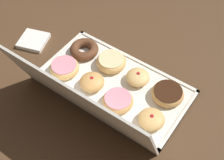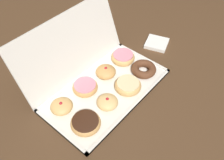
# 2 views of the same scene
# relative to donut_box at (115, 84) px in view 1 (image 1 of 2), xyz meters

# --- Properties ---
(ground_plane) EXTENTS (3.00, 3.00, 0.00)m
(ground_plane) POSITION_rel_donut_box_xyz_m (0.00, 0.00, -0.01)
(ground_plane) COLOR #4C331E
(donut_box) EXTENTS (0.55, 0.30, 0.01)m
(donut_box) POSITION_rel_donut_box_xyz_m (0.00, 0.00, 0.00)
(donut_box) COLOR silver
(donut_box) RESTS_ON ground
(box_lid_open) EXTENTS (0.55, 0.11, 0.28)m
(box_lid_open) POSITION_rel_donut_box_xyz_m (0.00, 0.20, 0.13)
(box_lid_open) COLOR silver
(box_lid_open) RESTS_ON ground
(chocolate_frosted_donut_0) EXTENTS (0.12, 0.12, 0.04)m
(chocolate_frosted_donut_0) POSITION_rel_donut_box_xyz_m (-0.19, -0.06, 0.02)
(chocolate_frosted_donut_0) COLOR tan
(chocolate_frosted_donut_0) RESTS_ON donut_box
(jelly_filled_donut_1) EXTENTS (0.09, 0.09, 0.05)m
(jelly_filled_donut_1) POSITION_rel_donut_box_xyz_m (-0.06, -0.06, 0.03)
(jelly_filled_donut_1) COLOR #E5B770
(jelly_filled_donut_1) RESTS_ON donut_box
(glazed_ring_donut_2) EXTENTS (0.12, 0.12, 0.04)m
(glazed_ring_donut_2) POSITION_rel_donut_box_xyz_m (0.06, -0.07, 0.02)
(glazed_ring_donut_2) COLOR tan
(glazed_ring_donut_2) RESTS_ON donut_box
(chocolate_cake_ring_donut_3) EXTENTS (0.12, 0.12, 0.04)m
(chocolate_cake_ring_donut_3) POSITION_rel_donut_box_xyz_m (0.19, -0.06, 0.02)
(chocolate_cake_ring_donut_3) COLOR #59331E
(chocolate_cake_ring_donut_3) RESTS_ON donut_box
(jelly_filled_donut_4) EXTENTS (0.09, 0.09, 0.05)m
(jelly_filled_donut_4) POSITION_rel_donut_box_xyz_m (-0.20, 0.07, 0.03)
(jelly_filled_donut_4) COLOR tan
(jelly_filled_donut_4) RESTS_ON donut_box
(pink_frosted_donut_5) EXTENTS (0.11, 0.11, 0.04)m
(pink_frosted_donut_5) POSITION_rel_donut_box_xyz_m (-0.06, 0.07, 0.02)
(pink_frosted_donut_5) COLOR tan
(pink_frosted_donut_5) RESTS_ON donut_box
(jelly_filled_donut_6) EXTENTS (0.09, 0.09, 0.05)m
(jelly_filled_donut_6) POSITION_rel_donut_box_xyz_m (0.06, 0.06, 0.03)
(jelly_filled_donut_6) COLOR tan
(jelly_filled_donut_6) RESTS_ON donut_box
(pink_frosted_donut_7) EXTENTS (0.11, 0.11, 0.04)m
(pink_frosted_donut_7) POSITION_rel_donut_box_xyz_m (0.19, 0.06, 0.03)
(pink_frosted_donut_7) COLOR tan
(pink_frosted_donut_7) RESTS_ON donut_box
(napkin_stack) EXTENTS (0.14, 0.14, 0.02)m
(napkin_stack) POSITION_rel_donut_box_xyz_m (0.41, 0.01, 0.00)
(napkin_stack) COLOR white
(napkin_stack) RESTS_ON ground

